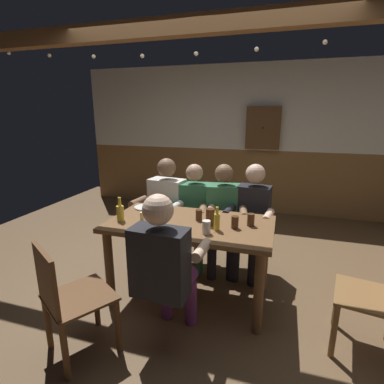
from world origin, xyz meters
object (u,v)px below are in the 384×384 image
at_px(dining_table, 190,235).
at_px(bottle_0, 120,212).
at_px(person_3, 252,215).
at_px(pint_glass_0, 206,227).
at_px(bottle_1, 217,221).
at_px(pint_glass_1, 251,220).
at_px(pint_glass_4, 199,215).
at_px(chair_empty_near_right, 382,296).
at_px(wall_dart_cabinet, 263,128).
at_px(table_candle, 142,216).
at_px(person_0, 164,205).
at_px(person_2, 223,213).
at_px(plate_1, 155,231).
at_px(person_1, 193,211).
at_px(pint_glass_3, 210,217).
at_px(plate_0, 145,207).
at_px(pint_glass_2, 235,222).
at_px(chair_empty_near_left, 68,298).
at_px(person_4, 164,264).

relative_size(dining_table, bottle_0, 6.68).
bearing_deg(person_3, pint_glass_0, 78.16).
relative_size(person_3, bottle_1, 5.86).
distance_m(person_3, pint_glass_1, 0.58).
distance_m(bottle_0, pint_glass_4, 0.73).
xyz_separation_m(person_3, chair_empty_near_right, (1.02, -0.92, -0.19)).
relative_size(bottle_0, pint_glass_0, 2.00).
xyz_separation_m(chair_empty_near_right, wall_dart_cabinet, (-1.10, 3.03, 1.01)).
distance_m(table_candle, pint_glass_0, 0.66).
relative_size(person_0, person_2, 1.03).
bearing_deg(table_candle, bottle_1, -1.97).
bearing_deg(pint_glass_4, person_3, 52.68).
distance_m(person_0, pint_glass_0, 1.13).
bearing_deg(plate_1, chair_empty_near_right, 0.74).
distance_m(person_2, pint_glass_0, 0.87).
bearing_deg(person_3, person_1, 6.38).
xyz_separation_m(dining_table, table_candle, (-0.44, -0.09, 0.16)).
distance_m(bottle_0, pint_glass_1, 1.19).
height_order(bottle_0, wall_dart_cabinet, wall_dart_cabinet).
relative_size(chair_empty_near_right, pint_glass_4, 8.43).
height_order(person_2, pint_glass_4, person_2).
height_order(person_0, pint_glass_0, person_0).
bearing_deg(person_2, person_1, -10.81).
xyz_separation_m(pint_glass_3, wall_dart_cabinet, (0.23, 2.76, 0.65)).
height_order(chair_empty_near_right, pint_glass_1, chair_empty_near_right).
xyz_separation_m(person_3, bottle_0, (-1.13, -0.79, 0.18)).
relative_size(person_0, person_3, 1.01).
relative_size(person_0, pint_glass_4, 11.78).
relative_size(plate_0, pint_glass_3, 1.44).
bearing_deg(bottle_1, pint_glass_2, 32.17).
relative_size(person_2, pint_glass_4, 11.45).
distance_m(plate_1, bottle_0, 0.45).
xyz_separation_m(person_0, wall_dart_cabinet, (0.94, 2.10, 0.81)).
bearing_deg(bottle_1, table_candle, 178.03).
xyz_separation_m(chair_empty_near_left, pint_glass_3, (0.79, 0.95, 0.36)).
bearing_deg(plate_0, person_4, -56.97).
bearing_deg(pint_glass_4, pint_glass_2, -14.86).
height_order(pint_glass_0, pint_glass_4, pint_glass_0).
relative_size(bottle_0, pint_glass_2, 2.06).
height_order(plate_1, pint_glass_1, pint_glass_1).
bearing_deg(table_candle, person_2, 49.37).
bearing_deg(chair_empty_near_left, pint_glass_4, 89.00).
bearing_deg(pint_glass_3, bottle_0, -170.23).
height_order(bottle_1, pint_glass_2, bottle_1).
distance_m(pint_glass_2, wall_dart_cabinet, 2.85).
distance_m(person_2, person_4, 1.29).
distance_m(dining_table, person_3, 0.81).
relative_size(bottle_1, pint_glass_0, 1.84).
bearing_deg(chair_empty_near_left, plate_0, 120.95).
height_order(plate_1, bottle_0, bottle_0).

